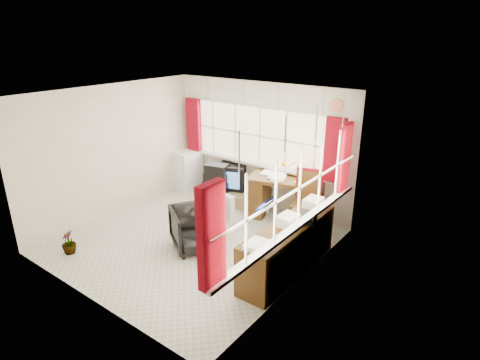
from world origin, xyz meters
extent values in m
plane|color=beige|center=(0.00, 0.00, 0.00)|extent=(4.00, 4.00, 0.00)
plane|color=beige|center=(0.00, 2.00, 1.25)|extent=(4.00, 0.00, 4.00)
plane|color=beige|center=(0.00, -2.00, 1.25)|extent=(4.00, 0.00, 4.00)
plane|color=beige|center=(-2.00, 0.00, 1.25)|extent=(0.00, 4.00, 4.00)
plane|color=beige|center=(2.00, 0.00, 1.25)|extent=(0.00, 4.00, 4.00)
plane|color=white|center=(0.00, 0.00, 2.50)|extent=(4.00, 4.00, 0.00)
plane|color=#F9EBC5|center=(0.00, 1.98, 1.45)|extent=(3.60, 0.00, 3.60)
cube|color=white|center=(0.00, 1.94, 0.87)|extent=(3.70, 0.12, 0.05)
cube|color=white|center=(-1.20, 1.97, 1.45)|extent=(0.03, 0.02, 1.10)
cube|color=white|center=(-0.60, 1.97, 1.45)|extent=(0.03, 0.02, 1.10)
cube|color=white|center=(0.00, 1.97, 1.45)|extent=(0.03, 0.02, 1.10)
cube|color=white|center=(0.60, 1.97, 1.45)|extent=(0.03, 0.02, 1.10)
cube|color=white|center=(1.20, 1.97, 1.45)|extent=(0.03, 0.02, 1.10)
plane|color=#F9EBC5|center=(1.98, 0.00, 1.45)|extent=(0.00, 3.60, 3.60)
cube|color=white|center=(1.94, 0.00, 0.87)|extent=(0.12, 3.70, 0.05)
cube|color=white|center=(1.97, -1.20, 1.45)|extent=(0.02, 0.03, 1.10)
cube|color=white|center=(1.97, -0.60, 1.45)|extent=(0.02, 0.03, 1.10)
cube|color=white|center=(1.97, 0.00, 1.45)|extent=(0.02, 0.03, 1.10)
cube|color=white|center=(1.97, 0.60, 1.45)|extent=(0.02, 0.03, 1.10)
cube|color=white|center=(1.97, 1.20, 1.45)|extent=(0.02, 0.03, 1.10)
cube|color=maroon|center=(-1.70, 1.90, 1.46)|extent=(0.35, 0.10, 1.15)
cube|color=maroon|center=(1.60, 1.90, 1.46)|extent=(0.35, 0.10, 1.15)
cube|color=maroon|center=(1.90, 1.60, 1.46)|extent=(0.10, 0.35, 1.15)
cube|color=maroon|center=(1.90, -1.70, 1.46)|extent=(0.10, 0.35, 1.15)
cube|color=white|center=(0.00, 1.96, 2.25)|extent=(3.95, 0.08, 0.48)
cube|color=white|center=(1.96, 0.00, 2.25)|extent=(0.08, 3.95, 0.48)
cube|color=#533313|center=(0.78, 1.74, 0.78)|extent=(1.55, 1.07, 0.07)
cube|color=#533313|center=(0.26, 1.59, 0.37)|extent=(0.49, 0.70, 0.75)
cube|color=#533313|center=(1.29, 1.90, 0.37)|extent=(0.49, 0.70, 0.75)
cube|color=white|center=(0.78, 1.74, 0.82)|extent=(0.32, 0.38, 0.02)
cube|color=white|center=(0.78, 1.74, 0.83)|extent=(0.32, 0.38, 0.02)
cube|color=white|center=(0.78, 1.74, 0.83)|extent=(0.32, 0.38, 0.02)
cube|color=white|center=(0.78, 1.74, 0.84)|extent=(0.32, 0.38, 0.02)
cube|color=white|center=(0.78, 1.74, 0.84)|extent=(0.32, 0.38, 0.02)
cube|color=white|center=(0.78, 1.74, 0.84)|extent=(0.32, 0.38, 0.02)
cylinder|color=#E4B209|center=(1.06, 1.61, 0.82)|extent=(0.10, 0.10, 0.02)
cylinder|color=#E4B209|center=(1.06, 1.61, 1.01)|extent=(0.02, 0.02, 0.37)
cone|color=#E4B209|center=(1.06, 1.61, 1.15)|extent=(0.18, 0.16, 0.15)
cube|color=black|center=(1.37, 1.38, 0.02)|extent=(0.59, 0.59, 0.04)
cylinder|color=silver|center=(1.37, 1.38, 0.28)|extent=(0.06, 0.06, 0.55)
cube|color=#533313|center=(1.37, 1.38, 0.55)|extent=(0.57, 0.55, 0.06)
cube|color=#533313|center=(1.31, 1.60, 0.85)|extent=(0.42, 0.16, 0.53)
cube|color=maroon|center=(1.31, 1.60, 0.87)|extent=(0.47, 0.18, 0.55)
imported|color=black|center=(0.19, -0.12, 0.36)|extent=(1.07, 1.06, 0.71)
cube|color=white|center=(-0.01, 0.88, 0.04)|extent=(0.40, 0.21, 0.08)
cube|color=white|center=(-0.18, 0.91, 0.32)|extent=(0.04, 0.12, 0.50)
cube|color=white|center=(-0.12, 0.90, 0.32)|extent=(0.04, 0.12, 0.50)
cube|color=white|center=(-0.06, 0.89, 0.32)|extent=(0.04, 0.12, 0.50)
cube|color=white|center=(-0.01, 0.88, 0.32)|extent=(0.04, 0.12, 0.50)
cube|color=white|center=(0.05, 0.88, 0.32)|extent=(0.04, 0.12, 0.50)
cube|color=white|center=(0.11, 0.87, 0.32)|extent=(0.04, 0.12, 0.50)
cube|color=white|center=(0.16, 0.86, 0.32)|extent=(0.04, 0.12, 0.50)
cube|color=#533313|center=(1.73, 0.20, 0.38)|extent=(0.50, 2.00, 0.75)
cube|color=white|center=(1.70, -0.60, 0.80)|extent=(0.24, 0.32, 0.10)
cube|color=white|center=(1.70, 0.20, 0.80)|extent=(0.24, 0.32, 0.10)
cube|color=white|center=(1.70, 1.00, 0.80)|extent=(0.24, 0.32, 0.10)
cube|color=black|center=(1.86, 0.47, 0.81)|extent=(0.33, 0.39, 0.11)
cube|color=olive|center=(-0.55, 1.72, 0.12)|extent=(1.40, 0.50, 0.25)
cube|color=black|center=(-0.61, 1.88, 0.51)|extent=(0.72, 0.70, 0.52)
cube|color=#487ECD|center=(-0.51, 1.63, 0.51)|extent=(0.41, 0.18, 0.35)
cube|color=black|center=(-0.78, 1.57, 0.35)|extent=(0.61, 0.47, 0.20)
cube|color=black|center=(-0.78, 1.57, 0.54)|extent=(0.56, 0.44, 0.19)
cube|color=black|center=(-0.78, 1.57, 0.73)|extent=(0.51, 0.41, 0.18)
cube|color=white|center=(-1.80, 1.72, 0.44)|extent=(0.59, 0.59, 0.89)
cube|color=silver|center=(-1.60, 1.43, 0.57)|extent=(0.02, 0.02, 0.47)
imported|color=white|center=(-0.42, 0.67, 0.16)|extent=(0.15, 0.15, 0.33)
imported|color=#8ACEC5|center=(0.38, 1.67, 0.10)|extent=(0.11, 0.12, 0.21)
imported|color=black|center=(-1.34, -1.50, 0.20)|extent=(0.29, 0.29, 0.40)
camera|label=1|loc=(4.28, -4.39, 3.40)|focal=30.00mm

